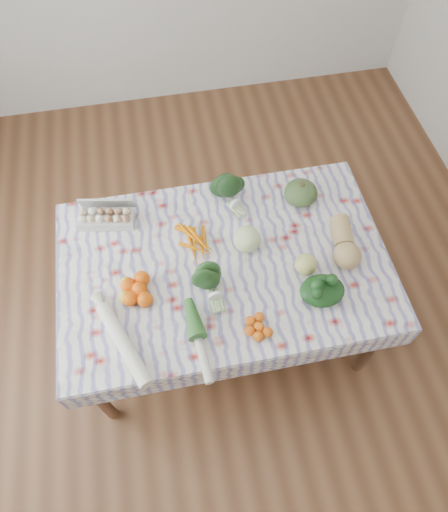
# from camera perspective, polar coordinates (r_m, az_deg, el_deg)

# --- Properties ---
(ground) EXTENTS (4.50, 4.50, 0.00)m
(ground) POSITION_cam_1_polar(r_m,az_deg,el_deg) (2.97, 0.00, -8.28)
(ground) COLOR brown
(ground) RESTS_ON ground
(dining_table) EXTENTS (1.60, 1.00, 0.75)m
(dining_table) POSITION_cam_1_polar(r_m,az_deg,el_deg) (2.36, 0.00, -1.79)
(dining_table) COLOR brown
(dining_table) RESTS_ON ground
(tablecloth) EXTENTS (1.66, 1.06, 0.01)m
(tablecloth) POSITION_cam_1_polar(r_m,az_deg,el_deg) (2.30, 0.00, -0.83)
(tablecloth) COLOR silver
(tablecloth) RESTS_ON dining_table
(egg_carton) EXTENTS (0.31, 0.17, 0.08)m
(egg_carton) POSITION_cam_1_polar(r_m,az_deg,el_deg) (2.47, -14.56, 4.55)
(egg_carton) COLOR #BBBAB5
(egg_carton) RESTS_ON tablecloth
(carrot_bunch) EXTENTS (0.25, 0.24, 0.04)m
(carrot_bunch) POSITION_cam_1_polar(r_m,az_deg,el_deg) (2.33, -3.55, 1.66)
(carrot_bunch) COLOR orange
(carrot_bunch) RESTS_ON tablecloth
(kale_bunch) EXTENTS (0.22, 0.21, 0.15)m
(kale_bunch) POSITION_cam_1_polar(r_m,az_deg,el_deg) (2.44, 0.70, 7.78)
(kale_bunch) COLOR #193616
(kale_bunch) RESTS_ON tablecloth
(kabocha_squash) EXTENTS (0.19, 0.19, 0.12)m
(kabocha_squash) POSITION_cam_1_polar(r_m,az_deg,el_deg) (2.51, 9.58, 7.82)
(kabocha_squash) COLOR #415B2C
(kabocha_squash) RESTS_ON tablecloth
(cabbage) EXTENTS (0.17, 0.17, 0.14)m
(cabbage) POSITION_cam_1_polar(r_m,az_deg,el_deg) (2.28, 2.89, 2.12)
(cabbage) COLOR #CBE194
(cabbage) RESTS_ON tablecloth
(butternut_squash) EXTENTS (0.18, 0.31, 0.13)m
(butternut_squash) POSITION_cam_1_polar(r_m,az_deg,el_deg) (2.36, 14.88, 1.76)
(butternut_squash) COLOR tan
(butternut_squash) RESTS_ON tablecloth
(orange_cluster) EXTENTS (0.25, 0.25, 0.08)m
(orange_cluster) POSITION_cam_1_polar(r_m,az_deg,el_deg) (2.21, -10.55, -4.12)
(orange_cluster) COLOR #FF5E09
(orange_cluster) RESTS_ON tablecloth
(broccoli) EXTENTS (0.18, 0.18, 0.12)m
(broccoli) POSITION_cam_1_polar(r_m,az_deg,el_deg) (2.16, -1.40, -3.52)
(broccoli) COLOR #22491D
(broccoli) RESTS_ON tablecloth
(mandarin_cluster) EXTENTS (0.20, 0.20, 0.05)m
(mandarin_cluster) POSITION_cam_1_polar(r_m,az_deg,el_deg) (2.11, 4.38, -8.75)
(mandarin_cluster) COLOR orange
(mandarin_cluster) RESTS_ON tablecloth
(grapefruit) EXTENTS (0.12, 0.12, 0.11)m
(grapefruit) POSITION_cam_1_polar(r_m,az_deg,el_deg) (2.26, 10.18, -1.05)
(grapefruit) COLOR #CBC565
(grapefruit) RESTS_ON tablecloth
(spinach_bag) EXTENTS (0.27, 0.24, 0.09)m
(spinach_bag) POSITION_cam_1_polar(r_m,az_deg,el_deg) (2.21, 12.17, -4.25)
(spinach_bag) COLOR black
(spinach_bag) RESTS_ON tablecloth
(daikon) EXTENTS (0.24, 0.45, 0.07)m
(daikon) POSITION_cam_1_polar(r_m,az_deg,el_deg) (2.12, -12.43, -10.70)
(daikon) COLOR white
(daikon) RESTS_ON tablecloth
(leek) EXTENTS (0.07, 0.39, 0.04)m
(leek) POSITION_cam_1_polar(r_m,az_deg,el_deg) (2.09, -3.17, -10.64)
(leek) COLOR silver
(leek) RESTS_ON tablecloth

